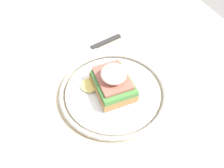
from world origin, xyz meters
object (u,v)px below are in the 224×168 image
at_px(knife, 95,47).
at_px(plate, 112,92).
at_px(sandwich, 112,82).
at_px(fork, 143,167).

bearing_deg(knife, plate, 174.73).
distance_m(plate, sandwich, 0.03).
relative_size(plate, fork, 1.50).
bearing_deg(sandwich, fork, 177.28).
relative_size(sandwich, fork, 0.63).
height_order(plate, knife, plate).
xyz_separation_m(sandwich, knife, (0.16, -0.02, -0.04)).
distance_m(sandwich, knife, 0.17).
height_order(sandwich, fork, sandwich).
height_order(fork, knife, knife).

